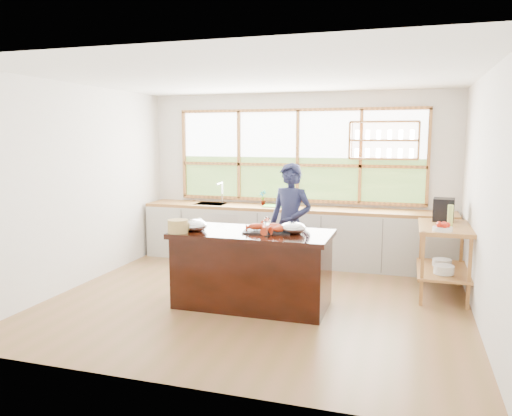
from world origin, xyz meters
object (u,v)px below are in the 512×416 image
at_px(island, 252,268).
at_px(espresso_machine, 444,210).
at_px(wicker_basket, 178,226).
at_px(cook, 290,225).

height_order(island, espresso_machine, espresso_machine).
relative_size(island, wicker_basket, 7.78).
xyz_separation_m(espresso_machine, wicker_basket, (-3.00, -1.78, -0.07)).
height_order(cook, espresso_machine, cook).
bearing_deg(wicker_basket, espresso_machine, 30.70).
bearing_deg(cook, wicker_basket, -116.32).
bearing_deg(wicker_basket, cook, 49.03).
distance_m(cook, wicker_basket, 1.61).
bearing_deg(espresso_machine, island, -140.80).
distance_m(island, espresso_machine, 2.70).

